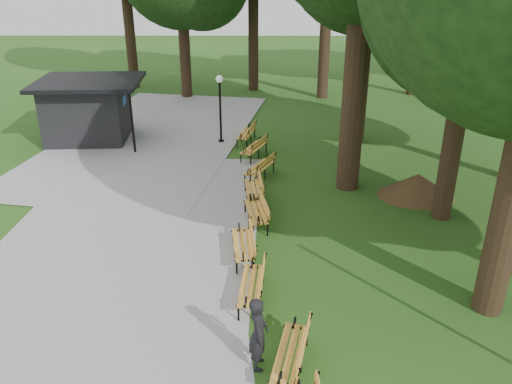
{
  "coord_description": "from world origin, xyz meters",
  "views": [
    {
      "loc": [
        0.03,
        -9.17,
        7.55
      ],
      "look_at": [
        -0.0,
        5.19,
        1.1
      ],
      "focal_mm": 36.17,
      "sensor_mm": 36.0,
      "label": 1
    }
  ],
  "objects_px": {
    "bench_3": "(251,285)",
    "lamp_post": "(220,95)",
    "kiosk": "(87,110)",
    "bench_9": "(246,134)",
    "bench_2": "(290,353)",
    "bench_8": "(254,148)",
    "bench_4": "(243,245)",
    "person": "(258,333)",
    "bench_6": "(254,190)",
    "bench_7": "(260,168)",
    "bench_5": "(256,211)",
    "dirt_mound": "(417,185)"
  },
  "relations": [
    {
      "from": "dirt_mound",
      "to": "bench_6",
      "type": "xyz_separation_m",
      "value": [
        -5.7,
        -0.48,
        0.03
      ]
    },
    {
      "from": "bench_8",
      "to": "bench_6",
      "type": "bearing_deg",
      "value": 23.41
    },
    {
      "from": "bench_9",
      "to": "bench_7",
      "type": "bearing_deg",
      "value": 19.8
    },
    {
      "from": "lamp_post",
      "to": "bench_4",
      "type": "bearing_deg",
      "value": -82.91
    },
    {
      "from": "bench_3",
      "to": "bench_9",
      "type": "xyz_separation_m",
      "value": [
        -0.37,
        11.92,
        0.0
      ]
    },
    {
      "from": "bench_4",
      "to": "bench_9",
      "type": "distance_m",
      "value": 9.97
    },
    {
      "from": "bench_8",
      "to": "bench_7",
      "type": "bearing_deg",
      "value": 29.22
    },
    {
      "from": "person",
      "to": "bench_5",
      "type": "height_order",
      "value": "person"
    },
    {
      "from": "dirt_mound",
      "to": "bench_4",
      "type": "xyz_separation_m",
      "value": [
        -5.97,
        -4.18,
        0.03
      ]
    },
    {
      "from": "bench_6",
      "to": "bench_3",
      "type": "bearing_deg",
      "value": -5.13
    },
    {
      "from": "person",
      "to": "lamp_post",
      "type": "relative_size",
      "value": 0.53
    },
    {
      "from": "bench_3",
      "to": "bench_9",
      "type": "distance_m",
      "value": 11.93
    },
    {
      "from": "bench_2",
      "to": "bench_8",
      "type": "bearing_deg",
      "value": -163.25
    },
    {
      "from": "bench_3",
      "to": "lamp_post",
      "type": "bearing_deg",
      "value": -168.31
    },
    {
      "from": "kiosk",
      "to": "bench_9",
      "type": "relative_size",
      "value": 2.36
    },
    {
      "from": "kiosk",
      "to": "bench_7",
      "type": "bearing_deg",
      "value": -34.0
    },
    {
      "from": "bench_8",
      "to": "person",
      "type": "bearing_deg",
      "value": 23.99
    },
    {
      "from": "bench_7",
      "to": "bench_8",
      "type": "height_order",
      "value": "same"
    },
    {
      "from": "dirt_mound",
      "to": "bench_8",
      "type": "height_order",
      "value": "bench_8"
    },
    {
      "from": "bench_6",
      "to": "bench_8",
      "type": "height_order",
      "value": "same"
    },
    {
      "from": "bench_2",
      "to": "bench_8",
      "type": "relative_size",
      "value": 1.0
    },
    {
      "from": "bench_7",
      "to": "bench_5",
      "type": "bearing_deg",
      "value": 22.94
    },
    {
      "from": "bench_3",
      "to": "bench_8",
      "type": "height_order",
      "value": "same"
    },
    {
      "from": "dirt_mound",
      "to": "bench_9",
      "type": "height_order",
      "value": "bench_9"
    },
    {
      "from": "dirt_mound",
      "to": "bench_5",
      "type": "distance_m",
      "value": 6.0
    },
    {
      "from": "bench_3",
      "to": "bench_5",
      "type": "relative_size",
      "value": 1.0
    },
    {
      "from": "bench_3",
      "to": "bench_5",
      "type": "xyz_separation_m",
      "value": [
        0.1,
        4.01,
        0.0
      ]
    },
    {
      "from": "bench_9",
      "to": "lamp_post",
      "type": "bearing_deg",
      "value": -82.34
    },
    {
      "from": "person",
      "to": "bench_3",
      "type": "height_order",
      "value": "person"
    },
    {
      "from": "bench_6",
      "to": "bench_7",
      "type": "distance_m",
      "value": 2.09
    },
    {
      "from": "kiosk",
      "to": "bench_3",
      "type": "height_order",
      "value": "kiosk"
    },
    {
      "from": "person",
      "to": "bench_3",
      "type": "bearing_deg",
      "value": 3.95
    },
    {
      "from": "bench_4",
      "to": "bench_5",
      "type": "distance_m",
      "value": 2.08
    },
    {
      "from": "kiosk",
      "to": "bench_8",
      "type": "xyz_separation_m",
      "value": [
        7.55,
        -2.39,
        -0.96
      ]
    },
    {
      "from": "bench_4",
      "to": "bench_2",
      "type": "bearing_deg",
      "value": 8.18
    },
    {
      "from": "bench_4",
      "to": "dirt_mound",
      "type": "bearing_deg",
      "value": 119.39
    },
    {
      "from": "kiosk",
      "to": "bench_3",
      "type": "relative_size",
      "value": 2.36
    },
    {
      "from": "person",
      "to": "bench_9",
      "type": "relative_size",
      "value": 0.86
    },
    {
      "from": "bench_5",
      "to": "bench_6",
      "type": "bearing_deg",
      "value": 173.61
    },
    {
      "from": "lamp_post",
      "to": "bench_3",
      "type": "distance_m",
      "value": 12.22
    },
    {
      "from": "bench_4",
      "to": "bench_5",
      "type": "relative_size",
      "value": 1.0
    },
    {
      "from": "kiosk",
      "to": "lamp_post",
      "type": "bearing_deg",
      "value": -6.63
    },
    {
      "from": "kiosk",
      "to": "dirt_mound",
      "type": "relative_size",
      "value": 2.02
    },
    {
      "from": "lamp_post",
      "to": "bench_8",
      "type": "bearing_deg",
      "value": -53.61
    },
    {
      "from": "dirt_mound",
      "to": "bench_4",
      "type": "relative_size",
      "value": 1.17
    },
    {
      "from": "bench_7",
      "to": "kiosk",
      "type": "bearing_deg",
      "value": -95.71
    },
    {
      "from": "person",
      "to": "bench_6",
      "type": "bearing_deg",
      "value": 0.72
    },
    {
      "from": "lamp_post",
      "to": "bench_6",
      "type": "distance_m",
      "value": 6.76
    },
    {
      "from": "bench_3",
      "to": "bench_4",
      "type": "distance_m",
      "value": 1.97
    },
    {
      "from": "bench_2",
      "to": "bench_5",
      "type": "xyz_separation_m",
      "value": [
        -0.7,
        6.35,
        0.0
      ]
    }
  ]
}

